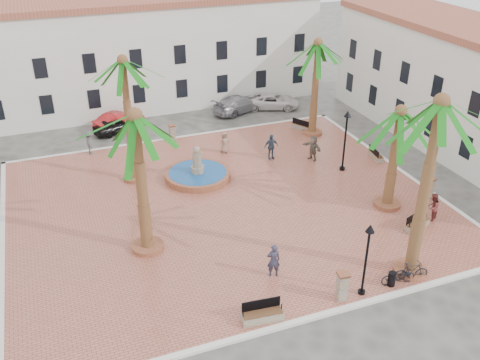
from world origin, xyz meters
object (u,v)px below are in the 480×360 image
(bench_s, at_px, (262,315))
(lamppost_s, at_px, (368,248))
(palm_sw, at_px, (136,133))
(bicycle_a, at_px, (398,276))
(palm_ne, at_px, (317,54))
(car_black, at_px, (116,125))
(palm_s, at_px, (438,122))
(lamppost_e, at_px, (346,130))
(cyclist_b, at_px, (433,207))
(car_red, at_px, (119,120))
(palm_nw, at_px, (124,74))
(bollard_se, at_px, (342,286))
(pedestrian_north, at_px, (90,142))
(bicycle_b, at_px, (411,271))
(pedestrian_east, at_px, (313,148))
(bollard_n, at_px, (172,133))
(bench_se, at_px, (417,224))
(car_white, at_px, (272,101))
(bench_e, at_px, (376,155))
(bollard_e, at_px, (430,187))
(pedestrian_fountain_a, at_px, (224,142))
(litter_bin, at_px, (392,279))
(fountain, at_px, (198,173))
(car_silver, at_px, (239,104))
(cyclist_a, at_px, (274,260))
(pedestrian_fountain_b, at_px, (271,147))
(bench_ne, at_px, (302,127))
(palm_e, at_px, (399,125))

(bench_s, xyz_separation_m, lamppost_s, (5.22, -0.02, 2.39))
(palm_sw, bearing_deg, bicycle_a, -33.97)
(palm_ne, bearing_deg, car_black, 157.07)
(palm_s, height_order, lamppost_e, palm_s)
(cyclist_b, bearing_deg, car_red, -84.27)
(palm_nw, height_order, bicycle_a, palm_nw)
(palm_nw, xyz_separation_m, bollard_se, (6.82, -15.63, -6.53))
(pedestrian_north, bearing_deg, bicycle_b, -150.56)
(pedestrian_east, bearing_deg, bollard_n, -147.32)
(bench_se, bearing_deg, car_white, 71.06)
(pedestrian_east, bearing_deg, cyclist_b, -3.43)
(bench_e, bearing_deg, bollard_e, -171.70)
(palm_ne, relative_size, bollard_e, 5.73)
(bench_e, distance_m, pedestrian_fountain_a, 11.11)
(litter_bin, xyz_separation_m, car_red, (-9.02, 25.24, 0.17))
(fountain, xyz_separation_m, pedestrian_fountain_a, (3.04, 3.13, 0.50))
(lamppost_s, xyz_separation_m, bollard_se, (-1.15, 0.00, -1.89))
(car_red, distance_m, car_silver, 10.63)
(bollard_e, height_order, cyclist_a, cyclist_a)
(pedestrian_fountain_b, bearing_deg, fountain, -172.97)
(palm_s, relative_size, cyclist_a, 5.15)
(lamppost_e, height_order, litter_bin, lamppost_e)
(bollard_e, relative_size, litter_bin, 1.76)
(fountain, xyz_separation_m, pedestrian_north, (-6.29, 6.53, 0.57))
(bollard_n, bearing_deg, bench_s, -93.39)
(lamppost_s, bearing_deg, litter_bin, 0.00)
(litter_bin, distance_m, car_silver, 25.31)
(car_black, bearing_deg, car_white, -107.60)
(lamppost_e, bearing_deg, cyclist_b, -78.50)
(bench_e, distance_m, car_black, 20.61)
(palm_ne, bearing_deg, pedestrian_fountain_b, -148.96)
(bicycle_a, distance_m, car_white, 25.41)
(palm_s, distance_m, bench_se, 9.05)
(cyclist_b, relative_size, car_silver, 0.34)
(palm_ne, bearing_deg, cyclist_b, -87.80)
(bollard_e, bearing_deg, car_silver, 107.11)
(fountain, bearing_deg, bench_e, -7.85)
(pedestrian_east, bearing_deg, car_white, 151.90)
(bench_ne, relative_size, car_red, 0.41)
(palm_e, distance_m, bench_e, 8.43)
(palm_s, height_order, bicycle_b, palm_s)
(pedestrian_fountain_b, bearing_deg, bollard_se, -103.77)
(bollard_se, relative_size, pedestrian_north, 0.86)
(lamppost_e, bearing_deg, car_black, 137.22)
(car_white, bearing_deg, car_red, 110.00)
(bicycle_a, distance_m, car_silver, 25.29)
(fountain, xyz_separation_m, palm_e, (9.90, -7.70, 5.08))
(bench_ne, xyz_separation_m, bollard_se, (-7.65, -19.27, 0.53))
(bench_se, bearing_deg, palm_sw, 148.51)
(palm_nw, relative_size, palm_e, 1.29)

